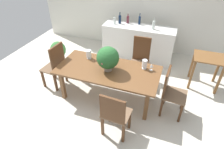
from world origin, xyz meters
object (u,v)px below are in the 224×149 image
wine_bottle_tall (140,20)px  dining_table (108,73)px  chair_foot_end (170,90)px  wine_bottle_green (120,19)px  wine_bottle_dark (154,25)px  chair_near_right (114,114)px  potted_plant_floor (58,50)px  wine_bottle_amber (115,21)px  side_table (208,64)px  kitchen_counter (138,43)px  chair_head_end (56,64)px  crystal_vase_center_near (145,64)px  chair_far_right (140,58)px  flower_centerpiece (108,58)px  wine_glass (152,66)px  crystal_vase_left (89,54)px  wine_bottle_clear (128,19)px

wine_bottle_tall → dining_table: bearing=-94.3°
chair_foot_end → wine_bottle_green: bearing=44.8°
chair_foot_end → wine_bottle_tall: size_ratio=3.23×
wine_bottle_dark → dining_table: bearing=-107.4°
chair_near_right → potted_plant_floor: chair_near_right is taller
wine_bottle_amber → side_table: 2.60m
kitchen_counter → side_table: kitchen_counter is taller
chair_near_right → dining_table: bearing=-59.6°
dining_table → wine_bottle_amber: bearing=105.3°
chair_head_end → potted_plant_floor: chair_head_end is taller
chair_foot_end → wine_bottle_dark: wine_bottle_dark is taller
crystal_vase_center_near → wine_bottle_amber: wine_bottle_amber is taller
chair_far_right → flower_centerpiece: bearing=-117.2°
side_table → chair_foot_end: bearing=-120.9°
kitchen_counter → potted_plant_floor: (-2.11, -0.85, -0.18)m
wine_bottle_tall → side_table: 2.07m
side_table → potted_plant_floor: bearing=-177.6°
crystal_vase_center_near → wine_bottle_green: (-1.06, 1.63, 0.24)m
wine_glass → wine_bottle_dark: size_ratio=0.52×
crystal_vase_left → wine_bottle_tall: (0.70, 1.77, 0.24)m
crystal_vase_left → potted_plant_floor: bearing=151.3°
dining_table → wine_bottle_clear: (-0.17, 2.01, 0.42)m
chair_foot_end → wine_bottle_tall: wine_bottle_tall is taller
chair_head_end → side_table: (3.24, 1.18, -0.00)m
wine_bottle_green → wine_bottle_amber: (-0.12, -0.09, -0.02)m
crystal_vase_center_near → wine_glass: 0.15m
chair_head_end → wine_bottle_amber: size_ratio=4.35×
kitchen_counter → wine_bottle_green: bearing=175.3°
crystal_vase_left → crystal_vase_center_near: size_ratio=1.00×
crystal_vase_left → wine_bottle_green: bearing=84.0°
wine_bottle_green → potted_plant_floor: size_ratio=0.54×
kitchen_counter → wine_bottle_amber: wine_bottle_amber is taller
kitchen_counter → side_table: 1.91m
chair_foot_end → crystal_vase_center_near: chair_foot_end is taller
wine_glass → wine_bottle_tall: (-0.68, 1.76, 0.25)m
crystal_vase_left → potted_plant_floor: 1.65m
dining_table → chair_foot_end: bearing=0.3°
flower_centerpiece → wine_bottle_amber: size_ratio=2.05×
flower_centerpiece → potted_plant_floor: (-1.92, 1.03, -0.71)m
chair_foot_end → chair_near_right: 1.23m
wine_bottle_green → chair_head_end: bearing=-115.0°
wine_bottle_amber → side_table: bearing=-14.6°
crystal_vase_left → wine_glass: crystal_vase_left is taller
chair_foot_end → wine_bottle_green: size_ratio=3.18×
dining_table → side_table: 2.30m
flower_centerpiece → side_table: size_ratio=0.66×
wine_bottle_clear → chair_head_end: bearing=-118.4°
flower_centerpiece → kitchen_counter: flower_centerpiece is taller
flower_centerpiece → crystal_vase_left: size_ratio=2.53×
wine_bottle_green → wine_bottle_tall: wine_bottle_green is taller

